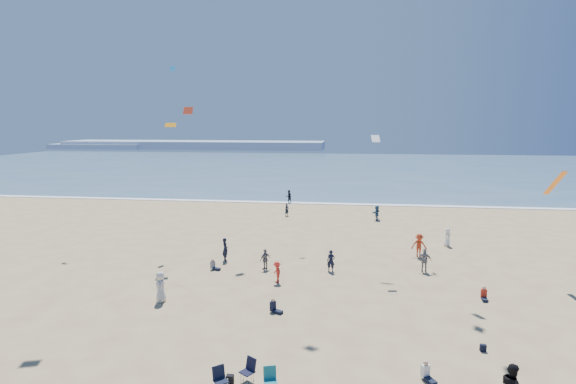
# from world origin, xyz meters

# --- Properties ---
(ocean) EXTENTS (220.00, 100.00, 0.06)m
(ocean) POSITION_xyz_m (0.00, 95.00, 0.03)
(ocean) COLOR #476B84
(ocean) RESTS_ON ground
(surf_line) EXTENTS (220.00, 1.20, 0.08)m
(surf_line) POSITION_xyz_m (0.00, 45.00, 0.04)
(surf_line) COLOR white
(surf_line) RESTS_ON ground
(headland_far) EXTENTS (110.00, 20.00, 3.20)m
(headland_far) POSITION_xyz_m (-60.00, 170.00, 1.60)
(headland_far) COLOR #7A8EA8
(headland_far) RESTS_ON ground
(headland_near) EXTENTS (40.00, 14.00, 2.00)m
(headland_near) POSITION_xyz_m (-100.00, 165.00, 1.00)
(headland_near) COLOR #7A8EA8
(headland_near) RESTS_ON ground
(standing_flyers) EXTENTS (25.96, 49.17, 1.91)m
(standing_flyers) POSITION_xyz_m (4.95, 17.58, 0.87)
(standing_flyers) COLOR black
(standing_flyers) RESTS_ON ground
(seated_group) EXTENTS (19.12, 22.98, 0.84)m
(seated_group) POSITION_xyz_m (5.01, 7.43, 0.42)
(seated_group) COLOR silver
(seated_group) RESTS_ON ground
(chair_cluster) EXTENTS (2.80, 1.64, 1.00)m
(chair_cluster) POSITION_xyz_m (1.08, 1.95, 0.50)
(chair_cluster) COLOR black
(chair_cluster) RESTS_ON ground
(black_backpack) EXTENTS (0.30, 0.22, 0.38)m
(black_backpack) POSITION_xyz_m (0.33, 2.20, 0.19)
(black_backpack) COLOR black
(black_backpack) RESTS_ON ground
(navy_bag) EXTENTS (0.28, 0.18, 0.34)m
(navy_bag) POSITION_xyz_m (11.60, 6.43, 0.17)
(navy_bag) COLOR black
(navy_bag) RESTS_ON ground
(kites_aloft) EXTENTS (40.27, 37.38, 23.79)m
(kites_aloft) POSITION_xyz_m (9.60, 12.60, 15.05)
(kites_aloft) COLOR #127AE7
(kites_aloft) RESTS_ON ground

